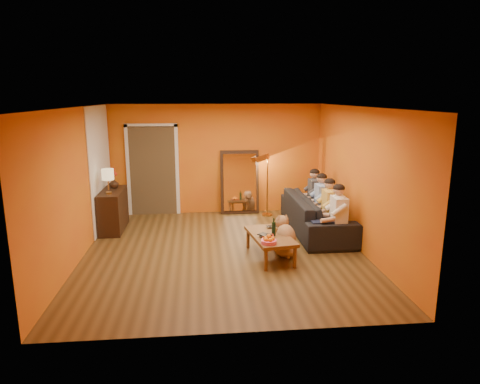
{
  "coord_description": "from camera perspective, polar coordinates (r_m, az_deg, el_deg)",
  "views": [
    {
      "loc": [
        -0.42,
        -7.38,
        2.8
      ],
      "look_at": [
        0.35,
        0.5,
        1.0
      ],
      "focal_mm": 32.0,
      "sensor_mm": 36.0,
      "label": 1
    }
  ],
  "objects": [
    {
      "name": "book_upper",
      "position": [
        7.27,
        2.93,
        -5.88
      ],
      "size": [
        0.27,
        0.27,
        0.02
      ],
      "primitive_type": "imported",
      "rotation": [
        0.0,
        0.0,
        0.73
      ],
      "color": "black",
      "rests_on": "book_mid"
    },
    {
      "name": "book_lower",
      "position": [
        7.3,
        2.91,
        -6.16
      ],
      "size": [
        0.22,
        0.26,
        0.02
      ],
      "primitive_type": "imported",
      "rotation": [
        0.0,
        0.0,
        0.32
      ],
      "color": "black",
      "rests_on": "coffee_table"
    },
    {
      "name": "door_header",
      "position": [
        10.17,
        -11.8,
        8.71
      ],
      "size": [
        1.22,
        0.06,
        0.08
      ],
      "primitive_type": "cube",
      "color": "white",
      "rests_on": "wall_back"
    },
    {
      "name": "sofa",
      "position": [
        9.05,
        10.15,
        -2.93
      ],
      "size": [
        2.57,
        1.01,
        0.75
      ],
      "primitive_type": "imported",
      "rotation": [
        0.0,
        0.0,
        1.57
      ],
      "color": "black",
      "rests_on": "floor"
    },
    {
      "name": "mirror_frame",
      "position": [
        10.26,
        -0.05,
        1.34
      ],
      "size": [
        0.92,
        0.27,
        1.51
      ],
      "primitive_type": "cube",
      "rotation": [
        -0.14,
        0.0,
        0.0
      ],
      "color": "black",
      "rests_on": "floor"
    },
    {
      "name": "person_mid_right",
      "position": [
        9.12,
        10.83,
        -1.32
      ],
      "size": [
        0.7,
        0.44,
        1.22
      ],
      "primitive_type": null,
      "color": "#849DCC",
      "rests_on": "sofa"
    },
    {
      "name": "room_shell",
      "position": [
        7.9,
        -2.44,
        1.86
      ],
      "size": [
        5.0,
        5.5,
        2.6
      ],
      "color": "brown",
      "rests_on": "ground"
    },
    {
      "name": "flowers",
      "position": [
        9.49,
        -16.56,
        2.54
      ],
      "size": [
        0.17,
        0.17,
        0.45
      ],
      "primitive_type": null,
      "color": "red",
      "rests_on": "vase"
    },
    {
      "name": "white_accent",
      "position": [
        9.48,
        -18.11,
        3.07
      ],
      "size": [
        0.02,
        1.9,
        2.58
      ],
      "primitive_type": "cube",
      "color": "white",
      "rests_on": "wall_left"
    },
    {
      "name": "laptop",
      "position": [
        7.87,
        4.92,
        -4.74
      ],
      "size": [
        0.37,
        0.25,
        0.03
      ],
      "primitive_type": "imported",
      "rotation": [
        0.0,
        0.0,
        0.05
      ],
      "color": "black",
      "rests_on": "coffee_table"
    },
    {
      "name": "sideboard",
      "position": [
        9.42,
        -16.55,
        -2.34
      ],
      "size": [
        0.44,
        1.18,
        0.85
      ],
      "primitive_type": "cube",
      "color": "black",
      "rests_on": "floor"
    },
    {
      "name": "table_lamp",
      "position": [
        8.98,
        -17.17,
        1.35
      ],
      "size": [
        0.24,
        0.24,
        0.51
      ],
      "primitive_type": null,
      "color": "beige",
      "rests_on": "sideboard"
    },
    {
      "name": "mirror_glass",
      "position": [
        10.22,
        -0.02,
        1.3
      ],
      "size": [
        0.78,
        0.21,
        1.35
      ],
      "primitive_type": "cube",
      "rotation": [
        -0.14,
        0.0,
        0.0
      ],
      "color": "white",
      "rests_on": "mirror_frame"
    },
    {
      "name": "person_far_right",
      "position": [
        9.63,
        9.92,
        -0.53
      ],
      "size": [
        0.7,
        0.44,
        1.22
      ],
      "primitive_type": null,
      "color": "#37383D",
      "rests_on": "sofa"
    },
    {
      "name": "tumbler",
      "position": [
        7.63,
        4.8,
        -5.07
      ],
      "size": [
        0.09,
        0.09,
        0.08
      ],
      "primitive_type": "imported",
      "rotation": [
        0.0,
        0.0,
        -0.04
      ],
      "color": "#B27F3F",
      "rests_on": "coffee_table"
    },
    {
      "name": "fruit_bowl",
      "position": [
        7.05,
        3.86,
        -6.25
      ],
      "size": [
        0.26,
        0.26,
        0.16
      ],
      "primitive_type": null,
      "color": "#F15580",
      "rests_on": "coffee_table"
    },
    {
      "name": "book_mid",
      "position": [
        7.3,
        2.98,
        -5.98
      ],
      "size": [
        0.23,
        0.29,
        0.02
      ],
      "primitive_type": "imported",
      "rotation": [
        0.0,
        0.0,
        -0.12
      ],
      "color": "red",
      "rests_on": "book_lower"
    },
    {
      "name": "wine_bottle",
      "position": [
        7.43,
        4.51,
        -4.66
      ],
      "size": [
        0.07,
        0.07,
        0.31
      ],
      "primitive_type": "cylinder",
      "color": "black",
      "rests_on": "coffee_table"
    },
    {
      "name": "person_far_left",
      "position": [
        8.11,
        13.0,
        -3.2
      ],
      "size": [
        0.7,
        0.44,
        1.22
      ],
      "primitive_type": null,
      "color": "silver",
      "rests_on": "sofa"
    },
    {
      "name": "door_jamb_right",
      "position": [
        10.25,
        -8.36,
        2.84
      ],
      "size": [
        0.08,
        0.06,
        2.2
      ],
      "primitive_type": "cube",
      "color": "white",
      "rests_on": "wall_back"
    },
    {
      "name": "doorway_recess",
      "position": [
        10.41,
        -11.47,
        2.88
      ],
      "size": [
        1.06,
        0.3,
        2.1
      ],
      "primitive_type": "cube",
      "color": "#3F2D19",
      "rests_on": "floor"
    },
    {
      "name": "vase",
      "position": [
        9.54,
        -16.47,
        1.13
      ],
      "size": [
        0.2,
        0.2,
        0.21
      ],
      "primitive_type": "imported",
      "color": "black",
      "rests_on": "sideboard"
    },
    {
      "name": "floor_lamp",
      "position": [
        10.04,
        3.66,
        0.82
      ],
      "size": [
        0.37,
        0.34,
        1.44
      ],
      "primitive_type": null,
      "rotation": [
        0.0,
        0.0,
        -0.42
      ],
      "color": "#C38639",
      "rests_on": "floor"
    },
    {
      "name": "dog",
      "position": [
        7.66,
        6.05,
        -5.81
      ],
      "size": [
        0.62,
        0.73,
        0.73
      ],
      "primitive_type": null,
      "rotation": [
        0.0,
        0.0,
        -0.43
      ],
      "color": "#A87A4B",
      "rests_on": "floor"
    },
    {
      "name": "door_jamb_left",
      "position": [
        10.37,
        -14.67,
        2.67
      ],
      "size": [
        0.08,
        0.06,
        2.2
      ],
      "primitive_type": "cube",
      "color": "white",
      "rests_on": "wall_back"
    },
    {
      "name": "person_mid_left",
      "position": [
        8.61,
        11.85,
        -2.2
      ],
      "size": [
        0.7,
        0.44,
        1.22
      ],
      "primitive_type": null,
      "color": "gold",
      "rests_on": "sofa"
    },
    {
      "name": "coffee_table",
      "position": [
        7.58,
        4.02,
        -7.19
      ],
      "size": [
        0.8,
        1.3,
        0.42
      ],
      "primitive_type": null,
      "rotation": [
        0.0,
        0.0,
        0.15
      ],
      "color": "brown",
      "rests_on": "floor"
    }
  ]
}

